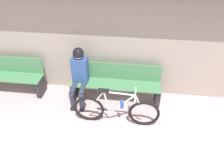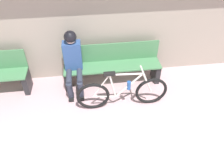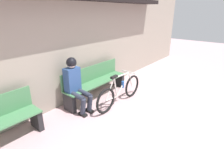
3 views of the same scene
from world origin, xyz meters
TOP-DOWN VIEW (x-y plane):
  - ground_plane at (0.00, 0.00)m, footprint 24.00×24.00m
  - storefront_wall at (0.00, 2.88)m, footprint 12.00×0.56m
  - park_bench_near at (0.22, 2.53)m, footprint 1.96×0.42m
  - bicycle at (0.31, 1.78)m, footprint 1.68×0.40m
  - person_seated at (-0.55, 2.42)m, footprint 0.34×0.64m

SIDE VIEW (x-z plane):
  - ground_plane at x=0.00m, z-range 0.00..0.00m
  - bicycle at x=0.31m, z-range -0.08..0.74m
  - park_bench_near at x=0.22m, z-range -0.01..0.84m
  - person_seated at x=-0.55m, z-range 0.09..1.35m
  - storefront_wall at x=0.00m, z-range 0.06..3.26m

